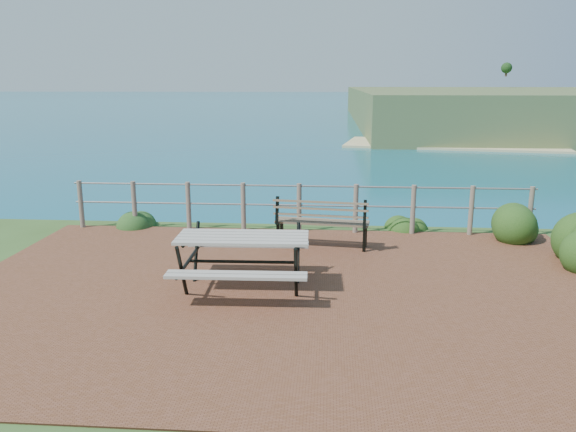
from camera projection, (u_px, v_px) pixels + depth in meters
The scene contains 8 objects.
ground at pixel (287, 291), 8.33m from camera, with size 10.00×7.00×0.12m, color brown.
ocean at pixel (329, 90), 202.23m from camera, with size 1200.00×1200.00×0.00m, color #157682.
safety_railing at pixel (299, 205), 11.45m from camera, with size 9.40×0.10×1.00m.
picnic_table at pixel (243, 256), 8.28m from camera, with size 1.94×1.67×0.81m.
park_bench at pixel (322, 214), 10.37m from camera, with size 1.77×0.65×0.97m.
shrub_right_edge at pixel (524, 238), 11.15m from camera, with size 0.95×0.95×1.37m, color #1C4314.
shrub_lip_west at pixel (142, 226), 12.11m from camera, with size 0.75×0.75×0.48m, color #25491B.
shrub_lip_east at pixel (409, 228), 11.89m from camera, with size 0.69×0.69×0.41m, color #1C4314.
Camera 1 is at (0.60, -7.82, 3.04)m, focal length 35.00 mm.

